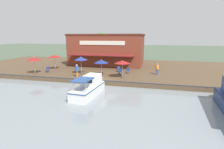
{
  "coord_description": "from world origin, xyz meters",
  "views": [
    {
      "loc": [
        20.13,
        7.04,
        6.06
      ],
      "look_at": [
        -1.0,
        1.77,
        1.3
      ],
      "focal_mm": 28.0,
      "sensor_mm": 36.0,
      "label": 1
    }
  ],
  "objects": [
    {
      "name": "cafe_chair_far_corner_seat",
      "position": [
        -3.33,
        -9.18,
        1.08
      ],
      "size": [
        0.54,
        0.54,
        0.85
      ],
      "color": "navy",
      "rests_on": "quay_deck"
    },
    {
      "name": "ground_plane",
      "position": [
        0.0,
        0.0,
        0.0
      ],
      "size": [
        220.0,
        220.0,
        0.0
      ],
      "primitive_type": "plane",
      "color": "#4C5B47"
    },
    {
      "name": "cafe_chair_facing_river",
      "position": [
        -4.65,
        2.15,
        1.08
      ],
      "size": [
        0.48,
        0.48,
        0.85
      ],
      "color": "navy",
      "rests_on": "quay_deck"
    },
    {
      "name": "quay_edge_fender",
      "position": [
        -0.1,
        0.0,
        0.65
      ],
      "size": [
        0.2,
        50.4,
        0.1
      ],
      "primitive_type": "cube",
      "color": "#2D2D33",
      "rests_on": "quay_deck"
    },
    {
      "name": "patio_umbrella_near_quay_edge",
      "position": [
        -2.42,
        2.82,
        2.75
      ],
      "size": [
        2.13,
        2.13,
        2.39
      ],
      "color": "#B7B7B7",
      "rests_on": "quay_deck"
    },
    {
      "name": "person_mid_patio",
      "position": [
        -5.68,
        7.36,
        1.64
      ],
      "size": [
        0.47,
        0.47,
        1.67
      ],
      "color": "#2D5193",
      "rests_on": "quay_deck"
    },
    {
      "name": "quay_deck",
      "position": [
        -11.0,
        0.0,
        0.3
      ],
      "size": [
        22.0,
        56.0,
        0.6
      ],
      "primitive_type": "cube",
      "color": "brown",
      "rests_on": "ground"
    },
    {
      "name": "patio_umbrella_mid_patio_right",
      "position": [
        -3.48,
        -3.55,
        2.9
      ],
      "size": [
        1.9,
        1.9,
        2.58
      ],
      "color": "#B7B7B7",
      "rests_on": "quay_deck"
    },
    {
      "name": "person_near_entrance",
      "position": [
        -1.42,
        -3.28,
        1.7
      ],
      "size": [
        0.49,
        0.49,
        1.74
      ],
      "color": "orange",
      "rests_on": "quay_deck"
    },
    {
      "name": "cafe_chair_beside_entrance",
      "position": [
        -5.4,
        3.17,
        1.08
      ],
      "size": [
        0.49,
        0.49,
        0.85
      ],
      "color": "navy",
      "rests_on": "quay_deck"
    },
    {
      "name": "tree_behind_restaurant",
      "position": [
        -17.04,
        -4.67,
        5.04
      ],
      "size": [
        3.68,
        3.5,
        6.31
      ],
      "color": "brown",
      "rests_on": "quay_deck"
    },
    {
      "name": "patio_umbrella_by_entrance",
      "position": [
        -5.88,
        -9.39,
        2.83
      ],
      "size": [
        2.06,
        2.06,
        2.48
      ],
      "color": "#B7B7B7",
      "rests_on": "quay_deck"
    },
    {
      "name": "waterfront_restaurant",
      "position": [
        -13.2,
        -2.22,
        3.56
      ],
      "size": [
        9.41,
        14.0,
        5.91
      ],
      "color": "brown",
      "rests_on": "quay_deck"
    },
    {
      "name": "patio_umbrella_back_row",
      "position": [
        -2.02,
        -10.39,
        2.82
      ],
      "size": [
        2.09,
        2.09,
        2.49
      ],
      "color": "#B7B7B7",
      "rests_on": "quay_deck"
    },
    {
      "name": "cafe_chair_back_row_seat",
      "position": [
        -6.4,
        1.53,
        1.08
      ],
      "size": [
        0.59,
        0.59,
        0.85
      ],
      "color": "navy",
      "rests_on": "quay_deck"
    },
    {
      "name": "patio_umbrella_far_corner",
      "position": [
        -3.23,
        -0.35,
        2.61
      ],
      "size": [
        2.05,
        2.05,
        2.28
      ],
      "color": "#B7B7B7",
      "rests_on": "quay_deck"
    },
    {
      "name": "motorboat_outer_channel",
      "position": [
        3.45,
        0.54,
        0.84
      ],
      "size": [
        6.04,
        2.11,
        2.03
      ],
      "color": "white",
      "rests_on": "river_water"
    }
  ]
}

